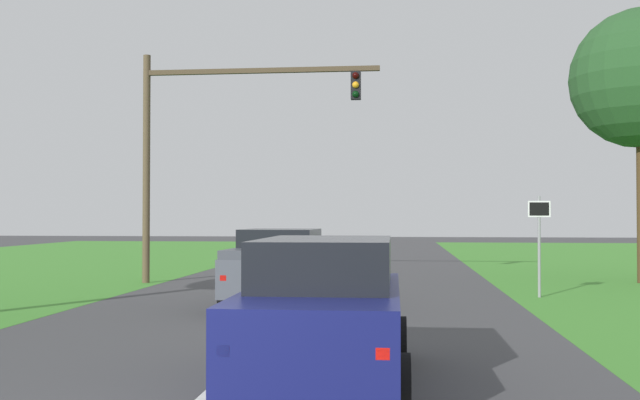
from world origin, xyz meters
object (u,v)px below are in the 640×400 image
Objects in this scene: red_suv_near at (325,308)px; traffic_light at (208,131)px; keep_moving_sign at (539,233)px; pickup_truck_lead at (281,267)px.

traffic_light is (-5.29, 13.91, 4.02)m from red_suv_near.
traffic_light reaches higher than keep_moving_sign.
pickup_truck_lead is at bearing 103.14° from red_suv_near.
keep_moving_sign reaches higher than pickup_truck_lead.
keep_moving_sign reaches higher than red_suv_near.
red_suv_near reaches higher than pickup_truck_lead.
keep_moving_sign is at bearing 66.21° from red_suv_near.
red_suv_near is 11.87m from keep_moving_sign.
traffic_light is 11.03m from keep_moving_sign.
pickup_truck_lead is 7.84m from traffic_light.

